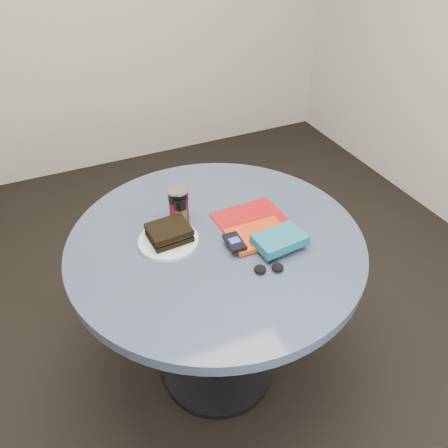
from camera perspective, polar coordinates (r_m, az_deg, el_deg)
name	(u,v)px	position (r m, az deg, el deg)	size (l,w,h in m)	color
ground	(218,368)	(2.04, -0.81, -18.26)	(4.00, 4.00, 0.00)	black
table	(216,273)	(1.58, -1.00, -6.38)	(1.00, 1.00, 0.75)	black
plate	(168,241)	(1.46, -7.26, -2.20)	(0.20, 0.20, 0.01)	silver
sandwich	(169,233)	(1.45, -7.17, -1.11)	(0.14, 0.12, 0.05)	black
soda_can	(179,205)	(1.52, -5.93, 2.42)	(0.07, 0.07, 0.13)	maroon
pepper_grinder	(180,211)	(1.51, -5.72, 1.70)	(0.06, 0.06, 0.11)	#41351C
magazine	(250,219)	(1.56, 3.42, 0.71)	(0.24, 0.18, 0.00)	maroon
red_book	(258,236)	(1.47, 4.45, -1.51)	(0.20, 0.13, 0.02)	#B9350E
novel	(280,240)	(1.42, 7.28, -2.04)	(0.16, 0.11, 0.03)	#16576B
mp3_player	(234,242)	(1.41, 1.37, -2.38)	(0.05, 0.09, 0.02)	black
headphones	(269,268)	(1.35, 5.88, -5.78)	(0.10, 0.06, 0.02)	black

